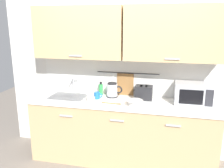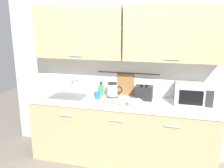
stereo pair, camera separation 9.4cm
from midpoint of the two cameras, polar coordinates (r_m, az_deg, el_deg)
counter_unit at (r=3.41m, az=2.87°, el=-11.14°), size 2.53×0.64×0.90m
back_wall_assembly at (r=3.32m, az=4.10°, el=7.44°), size 3.70×0.41×2.50m
sink_faucet at (r=3.63m, az=-8.43°, el=0.23°), size 0.09×0.17×0.22m
microwave at (r=3.26m, az=19.71°, el=-2.30°), size 0.46×0.35×0.27m
electric_kettle at (r=3.37m, az=0.96°, el=-1.47°), size 0.23×0.16×0.21m
dish_soap_bottle at (r=3.48m, az=-1.80°, el=-1.22°), size 0.06×0.06×0.20m
mug_near_sink at (r=3.22m, az=-4.59°, el=-3.29°), size 0.12×0.08×0.09m
mixing_bowl at (r=3.04m, az=6.29°, el=-4.49°), size 0.21×0.21×0.08m
toaster at (r=3.30m, az=8.47°, el=-2.09°), size 0.26×0.17×0.19m
mug_by_kettle at (r=3.32m, az=-2.77°, el=-2.73°), size 0.12×0.08×0.09m
wooden_spoon at (r=3.11m, az=1.26°, el=-4.73°), size 0.28×0.05×0.01m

